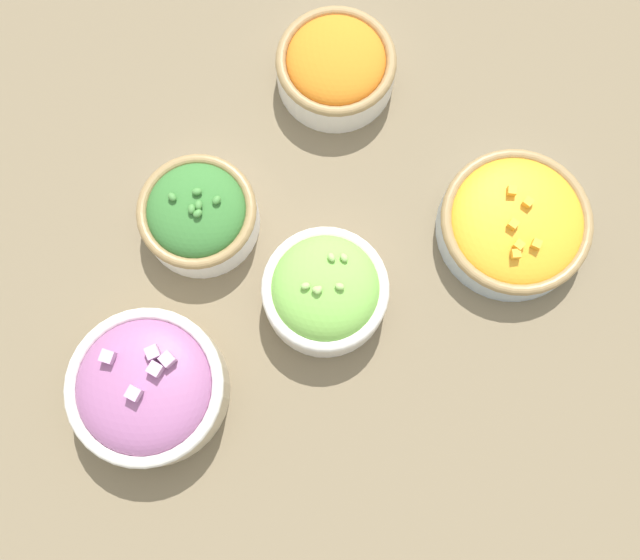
{
  "coord_description": "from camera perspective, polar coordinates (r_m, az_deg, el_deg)",
  "views": [
    {
      "loc": [
        0.12,
        0.11,
        0.76
      ],
      "look_at": [
        0.0,
        0.0,
        0.03
      ],
      "focal_mm": 40.0,
      "sensor_mm": 36.0,
      "label": 1
    }
  ],
  "objects": [
    {
      "name": "ground_plane",
      "position": [
        0.77,
        0.0,
        -0.48
      ],
      "size": [
        3.0,
        3.0,
        0.0
      ],
      "primitive_type": "plane",
      "color": "#75664C"
    },
    {
      "name": "bowl_squash",
      "position": [
        0.79,
        15.32,
        4.4
      ],
      "size": [
        0.16,
        0.16,
        0.06
      ],
      "color": "#B2C1CC",
      "rests_on": "ground_plane"
    },
    {
      "name": "bowl_carrots",
      "position": [
        0.83,
        1.28,
        16.76
      ],
      "size": [
        0.13,
        0.13,
        0.06
      ],
      "color": "silver",
      "rests_on": "ground_plane"
    },
    {
      "name": "bowl_broccoli",
      "position": [
        0.77,
        -9.73,
        5.23
      ],
      "size": [
        0.13,
        0.13,
        0.07
      ],
      "color": "white",
      "rests_on": "ground_plane"
    },
    {
      "name": "bowl_lettuce",
      "position": [
        0.74,
        0.42,
        -0.86
      ],
      "size": [
        0.13,
        0.13,
        0.08
      ],
      "color": "silver",
      "rests_on": "ground_plane"
    },
    {
      "name": "bowl_red_onion",
      "position": [
        0.74,
        -13.64,
        -8.35
      ],
      "size": [
        0.16,
        0.16,
        0.09
      ],
      "color": "beige",
      "rests_on": "ground_plane"
    }
  ]
}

